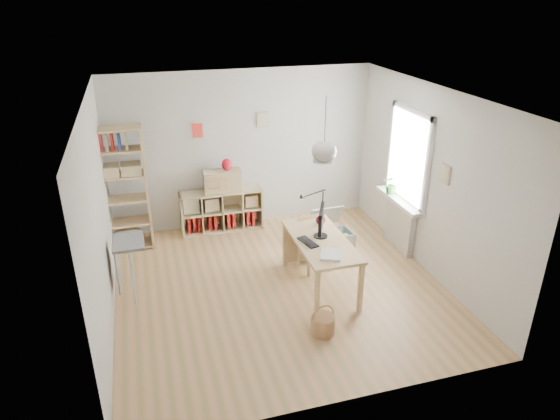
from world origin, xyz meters
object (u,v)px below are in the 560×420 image
object	(u,v)px
desk	(321,245)
storage_chest	(333,236)
chair	(313,240)
monitor	(321,221)
tall_bookshelf	(121,185)
cube_shelf	(220,213)
drawer_chest	(223,181)

from	to	relation	value
desk	storage_chest	xyz separation A→B (m)	(0.61, 1.04, -0.46)
chair	monitor	xyz separation A→B (m)	(-0.05, -0.45, 0.53)
desk	tall_bookshelf	size ratio (longest dim) A/B	0.75
desk	cube_shelf	bearing A→B (deg)	114.61
chair	tall_bookshelf	bearing A→B (deg)	144.57
tall_bookshelf	monitor	bearing A→B (deg)	-35.57
desk	storage_chest	size ratio (longest dim) A/B	2.18
cube_shelf	drawer_chest	bearing A→B (deg)	-32.83
chair	desk	bearing A→B (deg)	-105.76
desk	storage_chest	distance (m)	1.29
tall_bookshelf	storage_chest	world-z (taller)	tall_bookshelf
cube_shelf	tall_bookshelf	bearing A→B (deg)	-169.81
cube_shelf	monitor	bearing A→B (deg)	-64.00
monitor	storage_chest	bearing A→B (deg)	83.09
cube_shelf	chair	xyz separation A→B (m)	(1.10, -1.70, 0.16)
desk	cube_shelf	size ratio (longest dim) A/B	1.07
storage_chest	drawer_chest	size ratio (longest dim) A/B	1.09
desk	cube_shelf	world-z (taller)	desk
desk	drawer_chest	xyz separation A→B (m)	(-0.96, 2.19, 0.24)
chair	monitor	bearing A→B (deg)	-103.93
desk	chair	bearing A→B (deg)	81.64
drawer_chest	monitor	bearing A→B (deg)	-61.25
chair	monitor	world-z (taller)	monitor
monitor	drawer_chest	xyz separation A→B (m)	(-0.98, 2.11, -0.09)
storage_chest	chair	bearing A→B (deg)	-140.56
tall_bookshelf	monitor	xyz separation A→B (m)	(2.61, -1.87, -0.10)
storage_chest	desk	bearing A→B (deg)	-124.64
tall_bookshelf	storage_chest	size ratio (longest dim) A/B	2.91
cube_shelf	storage_chest	xyz separation A→B (m)	(1.64, -1.19, -0.10)
desk	drawer_chest	bearing A→B (deg)	113.63
tall_bookshelf	storage_chest	bearing A→B (deg)	-15.85
cube_shelf	tall_bookshelf	distance (m)	1.77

